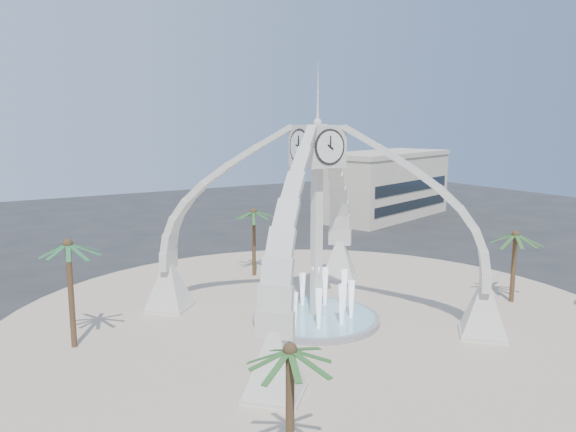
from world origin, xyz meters
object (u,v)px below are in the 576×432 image
palm_west (68,246)px  palm_north (254,213)px  palm_east (516,235)px  clock_tower (317,221)px  palm_south (290,352)px  fountain (316,318)px

palm_west → palm_north: bearing=26.7°
palm_west → palm_north: size_ratio=1.10×
palm_west → palm_north: 17.41m
palm_east → palm_north: bearing=128.4°
clock_tower → palm_south: size_ratio=3.28×
palm_east → clock_tower: bearing=164.3°
clock_tower → fountain: size_ratio=2.24×
fountain → palm_west: palm_west is taller
palm_east → fountain: bearing=164.3°
palm_west → clock_tower: bearing=-14.9°
palm_east → palm_south: palm_east is taller
fountain → palm_south: bearing=-127.5°
palm_south → clock_tower: bearing=52.5°
palm_north → palm_south: size_ratio=1.09×
fountain → clock_tower: bearing=-90.0°
palm_east → palm_north: palm_north is taller
fountain → palm_east: palm_east is taller
clock_tower → palm_south: clock_tower is taller
palm_east → palm_south: 25.14m
clock_tower → palm_west: (-13.85, 3.68, -0.63)m
clock_tower → palm_south: bearing=-127.5°
fountain → palm_north: bearing=81.6°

